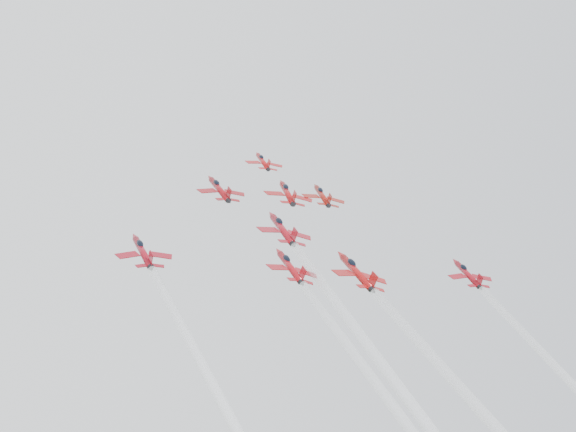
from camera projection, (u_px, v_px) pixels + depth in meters
name	position (u px, v px, depth m)	size (l,w,h in m)	color
jet_lead	(263.00, 161.00, 177.68)	(8.69, 10.50, 8.55)	#B21013
jet_row2_left	(219.00, 189.00, 154.58)	(9.75, 11.77, 9.59)	maroon
jet_row2_center	(287.00, 193.00, 161.72)	(10.31, 12.46, 10.15)	#A60F11
jet_row2_right	(322.00, 195.00, 165.38)	(9.41, 11.37, 9.26)	maroon
jet_center	(398.00, 404.00, 98.07)	(10.59, 90.42, 73.98)	maroon
jet_rear_farleft	(193.00, 432.00, 83.81)	(8.80, 75.11, 61.45)	maroon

